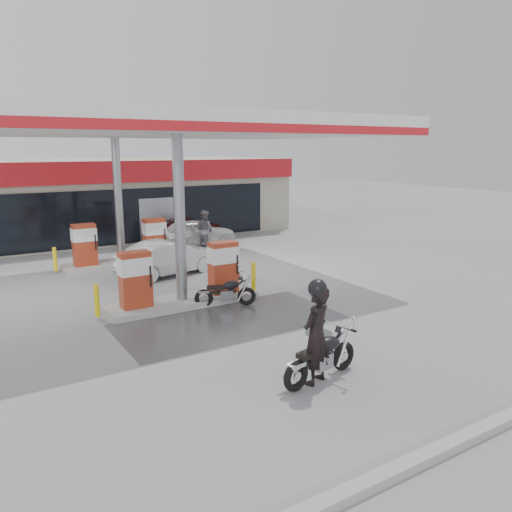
{
  "coord_description": "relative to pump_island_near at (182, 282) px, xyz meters",
  "views": [
    {
      "loc": [
        -5.63,
        -11.33,
        4.62
      ],
      "look_at": [
        2.59,
        1.99,
        1.2
      ],
      "focal_mm": 35.0,
      "sensor_mm": 36.0,
      "label": 1
    }
  ],
  "objects": [
    {
      "name": "drain_cover",
      "position": [
        2.0,
        -4.0,
        -0.71
      ],
      "size": [
        0.7,
        0.7,
        0.01
      ],
      "primitive_type": "cylinder",
      "color": "#38383A",
      "rests_on": "ground"
    },
    {
      "name": "main_motorcycle",
      "position": [
        0.43,
        -6.04,
        -0.24
      ],
      "size": [
        2.06,
        0.79,
        1.06
      ],
      "rotation": [
        0.0,
        0.0,
        0.17
      ],
      "color": "black",
      "rests_on": "ground"
    },
    {
      "name": "store_building",
      "position": [
        0.01,
        13.94,
        1.3
      ],
      "size": [
        22.0,
        8.22,
        4.0
      ],
      "color": "#B6B099",
      "rests_on": "ground"
    },
    {
      "name": "sedan_white",
      "position": [
        4.29,
        8.2,
        -0.07
      ],
      "size": [
        3.81,
        1.62,
        1.28
      ],
      "primitive_type": "imported",
      "rotation": [
        0.0,
        0.0,
        1.54
      ],
      "color": "silver",
      "rests_on": "ground"
    },
    {
      "name": "wet_patch",
      "position": [
        0.5,
        -2.0,
        -0.71
      ],
      "size": [
        6.0,
        3.0,
        0.0
      ],
      "primitive_type": "cube",
      "color": "#4C4C4F",
      "rests_on": "ground"
    },
    {
      "name": "ground",
      "position": [
        0.0,
        -2.0,
        -0.71
      ],
      "size": [
        90.0,
        90.0,
        0.0
      ],
      "primitive_type": "plane",
      "color": "gray",
      "rests_on": "ground"
    },
    {
      "name": "hatchback_silver",
      "position": [
        1.06,
        3.6,
        -0.07
      ],
      "size": [
        4.1,
        2.11,
        1.29
      ],
      "primitive_type": "imported",
      "rotation": [
        0.0,
        0.0,
        1.77
      ],
      "color": "#AEB1B7",
      "rests_on": "ground"
    },
    {
      "name": "parked_car_right",
      "position": [
        4.5,
        10.0,
        -0.13
      ],
      "size": [
        4.43,
        2.55,
        1.16
      ],
      "primitive_type": "imported",
      "rotation": [
        0.0,
        0.0,
        1.73
      ],
      "color": "#47130F",
      "rests_on": "ground"
    },
    {
      "name": "biker_main",
      "position": [
        0.24,
        -6.08,
        0.29
      ],
      "size": [
        0.86,
        0.73,
        2.01
      ],
      "primitive_type": "imported",
      "rotation": [
        0.0,
        0.0,
        3.53
      ],
      "color": "black",
      "rests_on": "ground"
    },
    {
      "name": "attendant",
      "position": [
        4.15,
        7.0,
        0.21
      ],
      "size": [
        1.0,
        1.1,
        1.85
      ],
      "primitive_type": "imported",
      "rotation": [
        0.0,
        0.0,
        1.99
      ],
      "color": "#58575D",
      "rests_on": "ground"
    },
    {
      "name": "pump_island_far",
      "position": [
        0.0,
        6.0,
        0.0
      ],
      "size": [
        5.14,
        1.3,
        1.78
      ],
      "color": "#9E9E99",
      "rests_on": "ground"
    },
    {
      "name": "parked_motorcycle",
      "position": [
        1.06,
        -0.81,
        -0.29
      ],
      "size": [
        1.74,
        0.98,
        0.94
      ],
      "rotation": [
        0.0,
        0.0,
        -0.39
      ],
      "color": "black",
      "rests_on": "ground"
    },
    {
      "name": "pump_island_near",
      "position": [
        0.0,
        0.0,
        0.0
      ],
      "size": [
        5.14,
        1.3,
        1.78
      ],
      "color": "#9E9E99",
      "rests_on": "ground"
    },
    {
      "name": "canopy",
      "position": [
        0.0,
        3.0,
        4.56
      ],
      "size": [
        16.0,
        10.02,
        5.51
      ],
      "color": "silver",
      "rests_on": "ground"
    },
    {
      "name": "kerb",
      "position": [
        0.0,
        -9.0,
        -0.64
      ],
      "size": [
        28.0,
        0.25,
        0.15
      ],
      "primitive_type": "cube",
      "color": "gray",
      "rests_on": "ground"
    }
  ]
}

